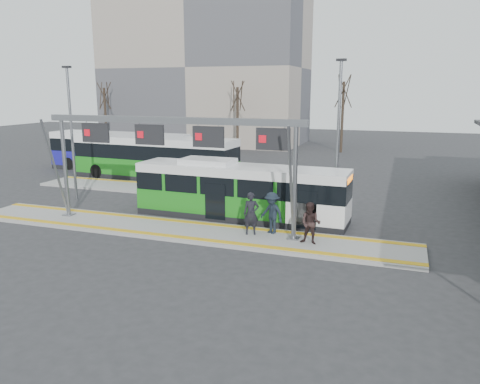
# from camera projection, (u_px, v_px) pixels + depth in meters

# --- Properties ---
(ground) EXTENTS (120.00, 120.00, 0.00)m
(ground) POSITION_uv_depth(u_px,v_px,m) (178.00, 232.00, 22.11)
(ground) COLOR #2D2D30
(ground) RESTS_ON ground
(platform_main) EXTENTS (22.00, 3.00, 0.15)m
(platform_main) POSITION_uv_depth(u_px,v_px,m) (178.00, 230.00, 22.10)
(platform_main) COLOR gray
(platform_main) RESTS_ON ground
(platform_second) EXTENTS (20.00, 3.00, 0.15)m
(platform_second) POSITION_uv_depth(u_px,v_px,m) (179.00, 190.00, 30.76)
(platform_second) COLOR gray
(platform_second) RESTS_ON ground
(tactile_main) EXTENTS (22.00, 2.65, 0.02)m
(tactile_main) POSITION_uv_depth(u_px,v_px,m) (178.00, 228.00, 22.08)
(tactile_main) COLOR gold
(tactile_main) RESTS_ON platform_main
(tactile_second) EXTENTS (20.00, 0.35, 0.02)m
(tactile_second) POSITION_uv_depth(u_px,v_px,m) (186.00, 186.00, 31.80)
(tactile_second) COLOR gold
(tactile_second) RESTS_ON platform_second
(gantry) EXTENTS (13.00, 1.68, 5.20)m
(gantry) POSITION_uv_depth(u_px,v_px,m) (171.00, 140.00, 21.53)
(gantry) COLOR slate
(gantry) RESTS_ON platform_main
(apartment_block) EXTENTS (24.50, 12.50, 18.40)m
(apartment_block) POSITION_uv_depth(u_px,v_px,m) (206.00, 67.00, 57.83)
(apartment_block) COLOR gray
(apartment_block) RESTS_ON ground
(hero_bus) EXTENTS (11.12, 2.69, 3.04)m
(hero_bus) POSITION_uv_depth(u_px,v_px,m) (240.00, 192.00, 24.16)
(hero_bus) COLOR black
(hero_bus) RESTS_ON ground
(bg_bus_green) EXTENTS (12.77, 3.40, 3.16)m
(bg_bus_green) POSITION_uv_depth(u_px,v_px,m) (155.00, 159.00, 34.58)
(bg_bus_green) COLOR black
(bg_bus_green) RESTS_ON ground
(bg_bus_blue) EXTENTS (11.96, 3.03, 3.10)m
(bg_bus_blue) POSITION_uv_depth(u_px,v_px,m) (119.00, 152.00, 38.40)
(bg_bus_blue) COLOR black
(bg_bus_blue) RESTS_ON ground
(passenger_a) EXTENTS (0.82, 0.67, 1.93)m
(passenger_a) POSITION_uv_depth(u_px,v_px,m) (251.00, 214.00, 21.04)
(passenger_a) COLOR black
(passenger_a) RESTS_ON platform_main
(passenger_b) EXTENTS (0.92, 0.75, 1.80)m
(passenger_b) POSITION_uv_depth(u_px,v_px,m) (311.00, 223.00, 19.74)
(passenger_b) COLOR #2D1F1E
(passenger_b) RESTS_ON platform_main
(passenger_c) EXTENTS (1.42, 1.17, 1.91)m
(passenger_c) POSITION_uv_depth(u_px,v_px,m) (272.00, 213.00, 21.19)
(passenger_c) COLOR black
(passenger_c) RESTS_ON platform_main
(tree_left) EXTENTS (1.40, 1.40, 7.70)m
(tree_left) POSITION_uv_depth(u_px,v_px,m) (237.00, 96.00, 48.97)
(tree_left) COLOR #382B21
(tree_left) RESTS_ON ground
(tree_mid) EXTENTS (1.40, 1.40, 8.34)m
(tree_mid) POSITION_uv_depth(u_px,v_px,m) (344.00, 92.00, 48.45)
(tree_mid) COLOR #382B21
(tree_mid) RESTS_ON ground
(tree_far) EXTENTS (1.40, 1.40, 7.63)m
(tree_far) POSITION_uv_depth(u_px,v_px,m) (104.00, 96.00, 53.87)
(tree_far) COLOR #382B21
(tree_far) RESTS_ON ground
(lamp_west) EXTENTS (0.50, 0.25, 7.90)m
(lamp_west) POSITION_uv_depth(u_px,v_px,m) (72.00, 130.00, 27.70)
(lamp_west) COLOR slate
(lamp_west) RESTS_ON ground
(lamp_east) EXTENTS (0.50, 0.25, 8.06)m
(lamp_east) POSITION_uv_depth(u_px,v_px,m) (338.00, 136.00, 23.84)
(lamp_east) COLOR slate
(lamp_east) RESTS_ON ground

